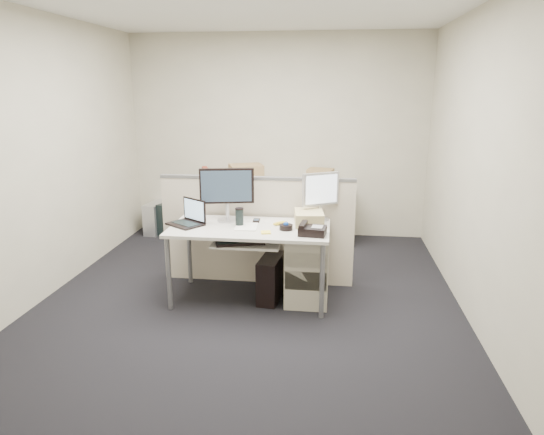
# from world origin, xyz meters

# --- Properties ---
(floor) EXTENTS (4.00, 4.50, 0.01)m
(floor) POSITION_xyz_m (0.00, 0.00, -0.01)
(floor) COLOR black
(floor) RESTS_ON ground
(ceiling) EXTENTS (4.00, 4.50, 0.01)m
(ceiling) POSITION_xyz_m (0.00, 0.00, 2.70)
(ceiling) COLOR white
(ceiling) RESTS_ON ground
(wall_back) EXTENTS (4.00, 0.02, 2.70)m
(wall_back) POSITION_xyz_m (0.00, 2.25, 1.35)
(wall_back) COLOR beige
(wall_back) RESTS_ON ground
(wall_front) EXTENTS (4.00, 0.02, 2.70)m
(wall_front) POSITION_xyz_m (0.00, -2.25, 1.35)
(wall_front) COLOR beige
(wall_front) RESTS_ON ground
(wall_left) EXTENTS (0.02, 4.50, 2.70)m
(wall_left) POSITION_xyz_m (-2.00, 0.00, 1.35)
(wall_left) COLOR beige
(wall_left) RESTS_ON ground
(wall_right) EXTENTS (0.02, 4.50, 2.70)m
(wall_right) POSITION_xyz_m (2.00, 0.00, 1.35)
(wall_right) COLOR beige
(wall_right) RESTS_ON ground
(desk) EXTENTS (1.50, 0.75, 0.73)m
(desk) POSITION_xyz_m (0.00, 0.00, 0.66)
(desk) COLOR silver
(desk) RESTS_ON floor
(keyboard_tray) EXTENTS (0.62, 0.32, 0.02)m
(keyboard_tray) POSITION_xyz_m (0.00, -0.18, 0.62)
(keyboard_tray) COLOR silver
(keyboard_tray) RESTS_ON desk
(drawer_pedestal) EXTENTS (0.40, 0.55, 0.65)m
(drawer_pedestal) POSITION_xyz_m (0.55, 0.05, 0.33)
(drawer_pedestal) COLOR #B8B49B
(drawer_pedestal) RESTS_ON floor
(cubicle_partition) EXTENTS (2.00, 0.06, 1.10)m
(cubicle_partition) POSITION_xyz_m (0.00, 0.45, 0.55)
(cubicle_partition) COLOR beige
(cubicle_partition) RESTS_ON floor
(back_counter) EXTENTS (2.00, 0.60, 0.72)m
(back_counter) POSITION_xyz_m (0.00, 1.93, 0.36)
(back_counter) COLOR #B8B49B
(back_counter) RESTS_ON floor
(monitor_main) EXTENTS (0.55, 0.30, 0.53)m
(monitor_main) POSITION_xyz_m (-0.25, 0.18, 0.99)
(monitor_main) COLOR black
(monitor_main) RESTS_ON desk
(monitor_small) EXTENTS (0.43, 0.36, 0.47)m
(monitor_small) POSITION_xyz_m (0.65, 0.32, 0.96)
(monitor_small) COLOR #B7B7BC
(monitor_small) RESTS_ON desk
(laptop) EXTENTS (0.40, 0.38, 0.24)m
(laptop) POSITION_xyz_m (-0.62, -0.02, 0.85)
(laptop) COLOR black
(laptop) RESTS_ON desk
(trackball) EXTENTS (0.15, 0.15, 0.05)m
(trackball) POSITION_xyz_m (0.35, -0.05, 0.75)
(trackball) COLOR black
(trackball) RESTS_ON desk
(desk_phone) EXTENTS (0.26, 0.22, 0.07)m
(desk_phone) POSITION_xyz_m (0.60, -0.18, 0.77)
(desk_phone) COLOR black
(desk_phone) RESTS_ON desk
(paper_stack) EXTENTS (0.22, 0.27, 0.01)m
(paper_stack) POSITION_xyz_m (-0.03, -0.02, 0.74)
(paper_stack) COLOR white
(paper_stack) RESTS_ON desk
(sticky_pad) EXTENTS (0.10, 0.10, 0.01)m
(sticky_pad) POSITION_xyz_m (0.18, -0.18, 0.74)
(sticky_pad) COLOR yellow
(sticky_pad) RESTS_ON desk
(travel_mug) EXTENTS (0.09, 0.09, 0.16)m
(travel_mug) POSITION_xyz_m (-0.10, 0.02, 0.81)
(travel_mug) COLOR black
(travel_mug) RESTS_ON desk
(banana) EXTENTS (0.15, 0.13, 0.04)m
(banana) POSITION_xyz_m (0.28, 0.10, 0.75)
(banana) COLOR yellow
(banana) RESTS_ON desk
(cellphone) EXTENTS (0.07, 0.12, 0.02)m
(cellphone) POSITION_xyz_m (0.03, 0.20, 0.74)
(cellphone) COLOR black
(cellphone) RESTS_ON desk
(manila_folders) EXTENTS (0.30, 0.37, 0.13)m
(manila_folders) POSITION_xyz_m (0.55, 0.16, 0.79)
(manila_folders) COLOR tan
(manila_folders) RESTS_ON desk
(keyboard) EXTENTS (0.47, 0.28, 0.02)m
(keyboard) POSITION_xyz_m (-0.05, -0.22, 0.64)
(keyboard) COLOR black
(keyboard) RESTS_ON keyboard_tray
(pc_tower_desk) EXTENTS (0.23, 0.47, 0.43)m
(pc_tower_desk) POSITION_xyz_m (0.20, 0.02, 0.21)
(pc_tower_desk) COLOR black
(pc_tower_desk) RESTS_ON floor
(pc_tower_spare_dark) EXTENTS (0.35, 0.51, 0.45)m
(pc_tower_spare_dark) POSITION_xyz_m (-1.45, 2.03, 0.22)
(pc_tower_spare_dark) COLOR black
(pc_tower_spare_dark) RESTS_ON floor
(pc_tower_spare_silver) EXTENTS (0.23, 0.48, 0.43)m
(pc_tower_spare_silver) POSITION_xyz_m (-1.70, 2.03, 0.22)
(pc_tower_spare_silver) COLOR #B7B7BC
(pc_tower_spare_silver) RESTS_ON floor
(cardboard_box_left) EXTENTS (0.50, 0.44, 0.31)m
(cardboard_box_left) POSITION_xyz_m (-0.36, 1.81, 0.88)
(cardboard_box_left) COLOR tan
(cardboard_box_left) RESTS_ON back_counter
(cardboard_box_right) EXTENTS (0.37, 0.31, 0.24)m
(cardboard_box_right) POSITION_xyz_m (0.60, 2.05, 0.84)
(cardboard_box_right) COLOR tan
(cardboard_box_right) RESTS_ON back_counter
(red_binder) EXTENTS (0.16, 0.28, 0.26)m
(red_binder) POSITION_xyz_m (-0.90, 1.83, 0.85)
(red_binder) COLOR maroon
(red_binder) RESTS_ON back_counter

